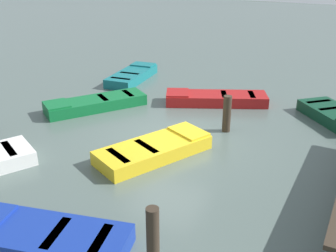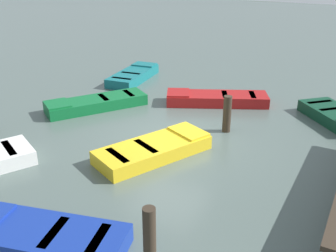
% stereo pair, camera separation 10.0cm
% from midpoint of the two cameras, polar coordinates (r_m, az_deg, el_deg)
% --- Properties ---
extents(ground_plane, '(80.00, 80.00, 0.00)m').
position_cam_midpoint_polar(ground_plane, '(12.66, 0.23, -1.45)').
color(ground_plane, '#4C5B56').
extents(rowboat_dark_green, '(2.79, 2.75, 0.46)m').
position_cam_midpoint_polar(rowboat_dark_green, '(14.84, 23.06, 1.34)').
color(rowboat_dark_green, '#0C3823').
rests_on(rowboat_dark_green, ground_plane).
extents(rowboat_green, '(3.69, 2.96, 0.46)m').
position_cam_midpoint_polar(rowboat_green, '(15.08, -10.12, 3.25)').
color(rowboat_green, '#0F602D').
rests_on(rowboat_green, ground_plane).
extents(rowboat_red, '(2.64, 3.93, 0.46)m').
position_cam_midpoint_polar(rowboat_red, '(15.45, 7.08, 3.94)').
color(rowboat_red, maroon).
rests_on(rowboat_red, ground_plane).
extents(rowboat_blue, '(2.01, 3.51, 0.46)m').
position_cam_midpoint_polar(rowboat_blue, '(8.48, -17.27, -14.96)').
color(rowboat_blue, navy).
rests_on(rowboat_blue, ground_plane).
extents(rowboat_yellow, '(3.57, 2.58, 0.46)m').
position_cam_midpoint_polar(rowboat_yellow, '(11.37, -1.77, -3.32)').
color(rowboat_yellow, gold).
rests_on(rowboat_yellow, ground_plane).
extents(rowboat_teal, '(3.32, 1.55, 0.46)m').
position_cam_midpoint_polar(rowboat_teal, '(18.40, -4.82, 7.25)').
color(rowboat_teal, '#14666B').
rests_on(rowboat_teal, ground_plane).
extents(mooring_piling_mid_right, '(0.27, 0.27, 1.21)m').
position_cam_midpoint_polar(mooring_piling_mid_right, '(12.92, 8.68, 1.71)').
color(mooring_piling_mid_right, '#33281E').
rests_on(mooring_piling_mid_right, ground_plane).
extents(mooring_piling_near_left, '(0.22, 0.22, 1.66)m').
position_cam_midpoint_polar(mooring_piling_near_left, '(6.91, -2.19, -17.34)').
color(mooring_piling_near_left, '#33281E').
rests_on(mooring_piling_near_left, ground_plane).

